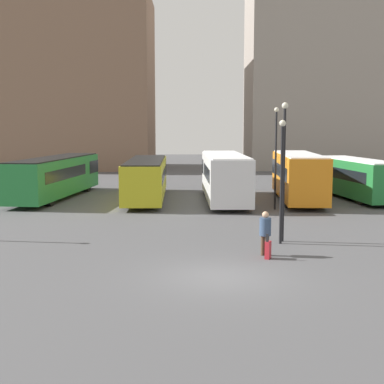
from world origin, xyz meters
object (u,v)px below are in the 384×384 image
(suitcase, at_px, (269,250))
(lamp_post_2, at_px, (283,171))
(bus_1, at_px, (147,177))
(lamp_post_1, at_px, (277,150))
(bus_3, at_px, (299,175))
(bus_2, at_px, (226,176))
(bus_0, at_px, (57,175))
(traveler, at_px, (266,229))
(lamp_post_0, at_px, (285,161))
(bus_4, at_px, (358,177))

(suitcase, height_order, lamp_post_2, lamp_post_2)
(bus_1, xyz_separation_m, lamp_post_1, (8.27, -4.49, 2.08))
(bus_3, bearing_deg, lamp_post_2, 168.97)
(bus_2, relative_size, suitcase, 11.15)
(bus_0, relative_size, lamp_post_2, 2.38)
(traveler, distance_m, lamp_post_0, 3.79)
(bus_0, relative_size, bus_1, 1.08)
(bus_4, bearing_deg, suitcase, 145.64)
(bus_0, distance_m, lamp_post_0, 20.10)
(bus_0, xyz_separation_m, suitcase, (12.59, -17.74, -1.24))
(bus_0, relative_size, suitcase, 12.90)
(lamp_post_0, distance_m, lamp_post_2, 0.63)
(bus_4, bearing_deg, lamp_post_2, 144.34)
(bus_1, bearing_deg, suitcase, -161.51)
(bus_0, bearing_deg, bus_4, -84.82)
(bus_1, distance_m, suitcase, 17.95)
(bus_0, xyz_separation_m, bus_4, (21.23, -0.46, -0.07))
(bus_1, relative_size, suitcase, 11.96)
(traveler, bearing_deg, bus_4, -3.74)
(lamp_post_2, bearing_deg, bus_2, 96.96)
(bus_1, bearing_deg, lamp_post_2, -155.09)
(bus_3, xyz_separation_m, bus_4, (4.35, 1.25, -0.24))
(suitcase, bearing_deg, bus_1, 43.55)
(bus_4, height_order, suitcase, bus_4)
(bus_1, xyz_separation_m, traveler, (6.05, -16.33, -0.49))
(bus_3, bearing_deg, lamp_post_0, 169.17)
(bus_2, xyz_separation_m, suitcase, (0.70, -15.94, -1.40))
(bus_1, height_order, traveler, bus_1)
(traveler, distance_m, lamp_post_2, 3.17)
(bus_4, xyz_separation_m, suitcase, (-8.64, -17.28, -1.17))
(lamp_post_0, bearing_deg, bus_1, 117.63)
(bus_2, height_order, suitcase, bus_2)
(traveler, xyz_separation_m, lamp_post_1, (2.22, 11.85, 2.57))
(bus_1, xyz_separation_m, bus_4, (14.74, 0.44, -0.01))
(bus_1, bearing_deg, bus_4, -89.72)
(traveler, bearing_deg, suitcase, -151.06)
(lamp_post_0, height_order, lamp_post_2, lamp_post_0)
(bus_2, relative_size, lamp_post_1, 1.77)
(bus_4, xyz_separation_m, lamp_post_1, (-6.47, -4.92, 2.09))
(lamp_post_0, relative_size, lamp_post_2, 1.14)
(bus_0, bearing_deg, bus_3, -89.36)
(lamp_post_0, bearing_deg, traveler, -113.31)
(bus_4, height_order, lamp_post_1, lamp_post_1)
(traveler, bearing_deg, bus_3, 8.03)
(bus_4, relative_size, lamp_post_1, 1.60)
(bus_0, xyz_separation_m, lamp_post_1, (14.76, -5.38, 2.02))
(bus_0, height_order, bus_1, bus_0)
(bus_1, height_order, bus_2, bus_2)
(bus_0, xyz_separation_m, lamp_post_0, (13.67, -14.61, 1.96))
(suitcase, xyz_separation_m, lamp_post_0, (1.08, 3.13, 3.20))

